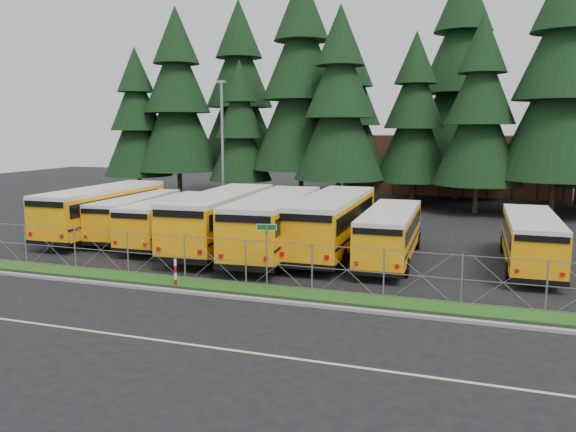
{
  "coord_description": "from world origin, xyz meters",
  "views": [
    {
      "loc": [
        8.32,
        -22.98,
        6.75
      ],
      "look_at": [
        -0.74,
        4.0,
        2.29
      ],
      "focal_mm": 35.0,
      "sensor_mm": 36.0,
      "label": 1
    }
  ],
  "objects_px": {
    "bus_east": "(530,242)",
    "street_sign": "(267,242)",
    "bus_1": "(139,217)",
    "bus_2": "(174,221)",
    "bus_6": "(391,235)",
    "light_standard": "(223,146)",
    "bus_3": "(224,221)",
    "bus_4": "(277,225)",
    "striped_bollard": "(175,273)",
    "bus_0": "(108,212)",
    "bus_5": "(334,224)"
  },
  "relations": [
    {
      "from": "bus_1",
      "to": "bus_2",
      "type": "bearing_deg",
      "value": -23.57
    },
    {
      "from": "bus_3",
      "to": "bus_2",
      "type": "bearing_deg",
      "value": 168.37
    },
    {
      "from": "bus_6",
      "to": "bus_5",
      "type": "bearing_deg",
      "value": 164.54
    },
    {
      "from": "striped_bollard",
      "to": "bus_5",
      "type": "bearing_deg",
      "value": 59.83
    },
    {
      "from": "street_sign",
      "to": "bus_0",
      "type": "bearing_deg",
      "value": 149.97
    },
    {
      "from": "bus_1",
      "to": "light_standard",
      "type": "relative_size",
      "value": 0.99
    },
    {
      "from": "bus_4",
      "to": "street_sign",
      "type": "relative_size",
      "value": 4.38
    },
    {
      "from": "bus_3",
      "to": "bus_4",
      "type": "height_order",
      "value": "bus_3"
    },
    {
      "from": "bus_5",
      "to": "bus_east",
      "type": "xyz_separation_m",
      "value": [
        9.84,
        -0.09,
        -0.29
      ]
    },
    {
      "from": "striped_bollard",
      "to": "light_standard",
      "type": "bearing_deg",
      "value": 108.34
    },
    {
      "from": "bus_east",
      "to": "bus_1",
      "type": "bearing_deg",
      "value": 178.09
    },
    {
      "from": "bus_3",
      "to": "street_sign",
      "type": "height_order",
      "value": "bus_3"
    },
    {
      "from": "bus_0",
      "to": "bus_2",
      "type": "xyz_separation_m",
      "value": [
        5.06,
        -0.59,
        -0.23
      ]
    },
    {
      "from": "bus_0",
      "to": "light_standard",
      "type": "xyz_separation_m",
      "value": [
        4.2,
        8.14,
        3.94
      ]
    },
    {
      "from": "bus_6",
      "to": "bus_east",
      "type": "distance_m",
      "value": 6.68
    },
    {
      "from": "bus_3",
      "to": "street_sign",
      "type": "relative_size",
      "value": 4.39
    },
    {
      "from": "bus_4",
      "to": "bus_6",
      "type": "bearing_deg",
      "value": -0.77
    },
    {
      "from": "bus_2",
      "to": "bus_east",
      "type": "xyz_separation_m",
      "value": [
        19.47,
        0.22,
        -0.02
      ]
    },
    {
      "from": "bus_3",
      "to": "bus_4",
      "type": "xyz_separation_m",
      "value": [
        3.28,
        -0.34,
        -0.0
      ]
    },
    {
      "from": "bus_1",
      "to": "striped_bollard",
      "type": "relative_size",
      "value": 8.34
    },
    {
      "from": "bus_1",
      "to": "bus_east",
      "type": "xyz_separation_m",
      "value": [
        22.45,
        -0.7,
        0.0
      ]
    },
    {
      "from": "bus_3",
      "to": "bus_4",
      "type": "distance_m",
      "value": 3.3
    },
    {
      "from": "bus_0",
      "to": "bus_1",
      "type": "relative_size",
      "value": 1.19
    },
    {
      "from": "bus_2",
      "to": "bus_5",
      "type": "xyz_separation_m",
      "value": [
        9.63,
        0.31,
        0.27
      ]
    },
    {
      "from": "striped_bollard",
      "to": "light_standard",
      "type": "xyz_separation_m",
      "value": [
        -5.59,
        16.85,
        4.9
      ]
    },
    {
      "from": "street_sign",
      "to": "bus_4",
      "type": "bearing_deg",
      "value": 105.85
    },
    {
      "from": "bus_2",
      "to": "bus_4",
      "type": "bearing_deg",
      "value": -9.02
    },
    {
      "from": "bus_3",
      "to": "striped_bollard",
      "type": "height_order",
      "value": "bus_3"
    },
    {
      "from": "bus_east",
      "to": "street_sign",
      "type": "distance_m",
      "value": 13.22
    },
    {
      "from": "bus_0",
      "to": "bus_3",
      "type": "bearing_deg",
      "value": -8.29
    },
    {
      "from": "light_standard",
      "to": "bus_2",
      "type": "bearing_deg",
      "value": -84.41
    },
    {
      "from": "bus_2",
      "to": "light_standard",
      "type": "height_order",
      "value": "light_standard"
    },
    {
      "from": "bus_1",
      "to": "street_sign",
      "type": "distance_m",
      "value": 14.27
    },
    {
      "from": "bus_0",
      "to": "bus_east",
      "type": "height_order",
      "value": "bus_0"
    },
    {
      "from": "bus_east",
      "to": "street_sign",
      "type": "height_order",
      "value": "street_sign"
    },
    {
      "from": "bus_0",
      "to": "bus_6",
      "type": "distance_m",
      "value": 17.93
    },
    {
      "from": "bus_5",
      "to": "light_standard",
      "type": "xyz_separation_m",
      "value": [
        -10.49,
        8.43,
        3.9
      ]
    },
    {
      "from": "bus_1",
      "to": "street_sign",
      "type": "height_order",
      "value": "street_sign"
    },
    {
      "from": "bus_1",
      "to": "bus_3",
      "type": "height_order",
      "value": "bus_3"
    },
    {
      "from": "bus_4",
      "to": "street_sign",
      "type": "distance_m",
      "value": 6.73
    },
    {
      "from": "bus_1",
      "to": "street_sign",
      "type": "relative_size",
      "value": 3.56
    },
    {
      "from": "bus_6",
      "to": "light_standard",
      "type": "distance_m",
      "value": 17.03
    },
    {
      "from": "bus_1",
      "to": "bus_5",
      "type": "bearing_deg",
      "value": -9.21
    },
    {
      "from": "bus_2",
      "to": "striped_bollard",
      "type": "relative_size",
      "value": 8.48
    },
    {
      "from": "bus_2",
      "to": "bus_3",
      "type": "distance_m",
      "value": 3.58
    },
    {
      "from": "striped_bollard",
      "to": "light_standard",
      "type": "relative_size",
      "value": 0.12
    },
    {
      "from": "bus_2",
      "to": "bus_4",
      "type": "xyz_separation_m",
      "value": [
        6.81,
        -0.87,
        0.28
      ]
    },
    {
      "from": "bus_1",
      "to": "bus_0",
      "type": "bearing_deg",
      "value": -177.53
    },
    {
      "from": "bus_6",
      "to": "bus_1",
      "type": "bearing_deg",
      "value": 173.69
    },
    {
      "from": "bus_6",
      "to": "bus_east",
      "type": "xyz_separation_m",
      "value": [
        6.64,
        0.73,
        -0.04
      ]
    }
  ]
}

